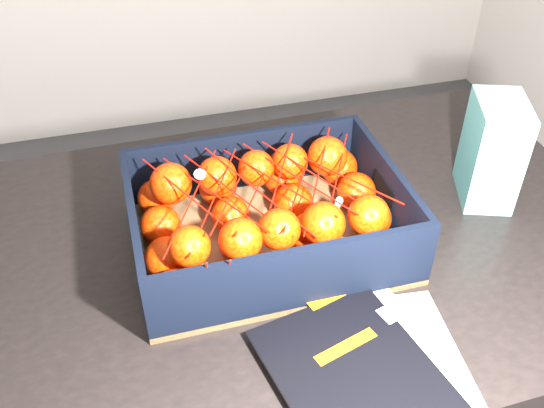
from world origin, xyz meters
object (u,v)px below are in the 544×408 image
object	(u,v)px
table	(295,277)
magazine_stack	(375,376)
retail_carton	(492,151)
produce_crate	(267,226)

from	to	relation	value
table	magazine_stack	bearing A→B (deg)	-87.13
magazine_stack	retail_carton	size ratio (longest dim) A/B	1.82
magazine_stack	produce_crate	size ratio (longest dim) A/B	0.80
produce_crate	retail_carton	distance (m)	0.44
produce_crate	retail_carton	xyz separation A→B (m)	(0.43, 0.02, 0.06)
table	produce_crate	distance (m)	0.15
table	retail_carton	bearing A→B (deg)	3.77
retail_carton	produce_crate	bearing A→B (deg)	-156.51
table	produce_crate	bearing A→B (deg)	179.64
magazine_stack	produce_crate	distance (m)	0.32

